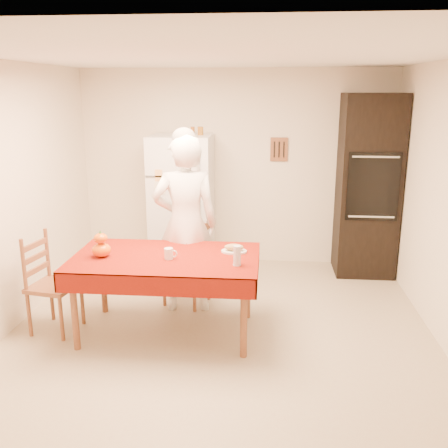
# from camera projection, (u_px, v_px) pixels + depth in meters

# --- Properties ---
(floor) EXTENTS (4.50, 4.50, 0.00)m
(floor) POSITION_uv_depth(u_px,v_px,m) (219.00, 339.00, 4.63)
(floor) COLOR tan
(floor) RESTS_ON ground
(room_shell) EXTENTS (4.02, 4.52, 2.51)m
(room_shell) POSITION_uv_depth(u_px,v_px,m) (219.00, 165.00, 4.21)
(room_shell) COLOR beige
(room_shell) RESTS_ON ground
(refrigerator) EXTENTS (0.75, 0.74, 1.70)m
(refrigerator) POSITION_uv_depth(u_px,v_px,m) (182.00, 204.00, 6.27)
(refrigerator) COLOR white
(refrigerator) RESTS_ON floor
(oven_cabinet) EXTENTS (0.70, 0.62, 2.20)m
(oven_cabinet) POSITION_uv_depth(u_px,v_px,m) (368.00, 186.00, 6.05)
(oven_cabinet) COLOR black
(oven_cabinet) RESTS_ON floor
(dining_table) EXTENTS (1.70, 1.00, 0.76)m
(dining_table) POSITION_uv_depth(u_px,v_px,m) (166.00, 263.00, 4.58)
(dining_table) COLOR brown
(dining_table) RESTS_ON floor
(chair_far) EXTENTS (0.53, 0.52, 0.95)m
(chair_far) POSITION_uv_depth(u_px,v_px,m) (189.00, 256.00, 5.34)
(chair_far) COLOR brown
(chair_far) RESTS_ON floor
(chair_left) EXTENTS (0.47, 0.48, 0.95)m
(chair_left) POSITION_uv_depth(u_px,v_px,m) (48.00, 280.00, 4.69)
(chair_left) COLOR brown
(chair_left) RESTS_ON floor
(seated_woman) EXTENTS (0.73, 0.54, 1.83)m
(seated_woman) POSITION_uv_depth(u_px,v_px,m) (186.00, 225.00, 5.05)
(seated_woman) COLOR white
(seated_woman) RESTS_ON floor
(coffee_mug) EXTENTS (0.08, 0.08, 0.10)m
(coffee_mug) POSITION_uv_depth(u_px,v_px,m) (169.00, 254.00, 4.47)
(coffee_mug) COLOR white
(coffee_mug) RESTS_ON dining_table
(pumpkin_lower) EXTENTS (0.17, 0.17, 0.13)m
(pumpkin_lower) POSITION_uv_depth(u_px,v_px,m) (101.00, 250.00, 4.53)
(pumpkin_lower) COLOR #CC3E04
(pumpkin_lower) RESTS_ON dining_table
(pumpkin_upper) EXTENTS (0.12, 0.12, 0.09)m
(pumpkin_upper) POSITION_uv_depth(u_px,v_px,m) (101.00, 238.00, 4.50)
(pumpkin_upper) COLOR #DC4105
(pumpkin_upper) RESTS_ON pumpkin_lower
(wine_glass) EXTENTS (0.07, 0.07, 0.18)m
(wine_glass) POSITION_uv_depth(u_px,v_px,m) (237.00, 256.00, 4.30)
(wine_glass) COLOR silver
(wine_glass) RESTS_ON dining_table
(bread_plate) EXTENTS (0.24, 0.24, 0.02)m
(bread_plate) POSITION_uv_depth(u_px,v_px,m) (234.00, 251.00, 4.67)
(bread_plate) COLOR white
(bread_plate) RESTS_ON dining_table
(bread_loaf) EXTENTS (0.18, 0.10, 0.06)m
(bread_loaf) POSITION_uv_depth(u_px,v_px,m) (234.00, 247.00, 4.66)
(bread_loaf) COLOR #A78452
(bread_loaf) RESTS_ON bread_plate
(spice_jar_left) EXTENTS (0.05, 0.05, 0.10)m
(spice_jar_left) POSITION_uv_depth(u_px,v_px,m) (193.00, 131.00, 6.07)
(spice_jar_left) COLOR brown
(spice_jar_left) RESTS_ON refrigerator
(spice_jar_mid) EXTENTS (0.05, 0.05, 0.10)m
(spice_jar_mid) POSITION_uv_depth(u_px,v_px,m) (200.00, 131.00, 6.06)
(spice_jar_mid) COLOR #95591B
(spice_jar_mid) RESTS_ON refrigerator
(spice_jar_right) EXTENTS (0.05, 0.05, 0.10)m
(spice_jar_right) POSITION_uv_depth(u_px,v_px,m) (201.00, 131.00, 6.06)
(spice_jar_right) COLOR #935D1A
(spice_jar_right) RESTS_ON refrigerator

